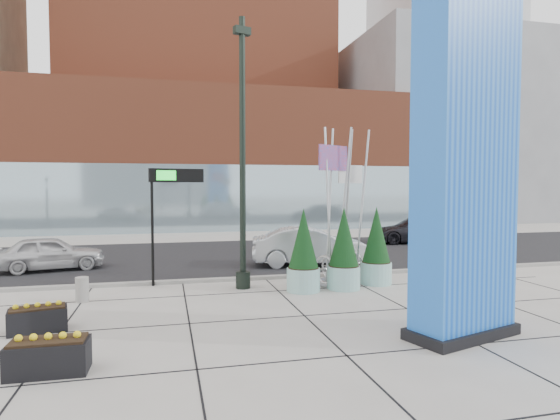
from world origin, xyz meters
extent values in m
plane|color=#9E9991|center=(0.00, 0.00, 0.00)|extent=(160.00, 160.00, 0.00)
cube|color=black|center=(0.00, 10.00, 0.01)|extent=(80.00, 12.00, 0.02)
cube|color=gray|center=(0.00, 4.00, 0.06)|extent=(80.00, 0.30, 0.12)
cube|color=brown|center=(1.00, 27.00, 5.50)|extent=(34.00, 10.00, 11.00)
cube|color=#8CA5B2|center=(1.00, 22.20, 2.50)|extent=(34.00, 0.60, 5.00)
cube|color=slate|center=(26.00, 32.00, 9.00)|extent=(20.00, 18.00, 18.00)
cube|color=#B2B7BC|center=(36.00, 48.00, 27.50)|extent=(16.00, 16.00, 55.00)
cube|color=blue|center=(4.00, -3.49, 4.44)|extent=(2.65, 1.67, 8.88)
cube|color=black|center=(4.00, -3.49, 0.12)|extent=(2.89, 1.92, 0.25)
cylinder|color=black|center=(-0.05, 2.70, 4.48)|extent=(0.20, 0.20, 8.95)
cylinder|color=black|center=(-0.05, 2.70, 0.28)|extent=(0.49, 0.49, 0.56)
cube|color=black|center=(-0.05, 2.70, 8.51)|extent=(0.61, 0.39, 0.25)
cube|color=#ADB0B2|center=(3.50, 3.00, 0.03)|extent=(2.71, 2.11, 0.07)
cylinder|color=#ADB0B2|center=(2.73, 2.78, 2.76)|extent=(0.10, 0.10, 5.52)
cylinder|color=#ADB0B2|center=(3.17, 3.17, 2.76)|extent=(0.10, 0.10, 5.52)
cylinder|color=#ADB0B2|center=(3.61, 2.89, 2.76)|extent=(0.10, 0.10, 5.52)
cylinder|color=#ADB0B2|center=(4.11, 3.22, 2.76)|extent=(0.10, 0.10, 5.52)
cylinder|color=#ADB0B2|center=(4.38, 2.72, 2.76)|extent=(0.10, 0.10, 5.52)
torus|color=#ADB0B2|center=(2.67, 2.89, 0.53)|extent=(0.48, 0.95, 1.01)
torus|color=#ADB0B2|center=(3.22, 3.11, 0.53)|extent=(0.48, 0.95, 1.01)
torus|color=#ADB0B2|center=(3.78, 2.89, 0.53)|extent=(0.48, 0.95, 1.01)
torus|color=#ADB0B2|center=(4.33, 3.11, 0.53)|extent=(0.48, 0.95, 1.01)
cube|color=red|center=(3.17, 3.00, 4.42)|extent=(1.29, 0.75, 0.88)
cube|color=#ADB0B2|center=(4.16, 3.11, 3.87)|extent=(1.06, 0.40, 0.66)
cylinder|color=gray|center=(-4.98, 2.00, 0.37)|extent=(0.38, 0.38, 0.74)
cylinder|color=black|center=(-3.00, 3.80, 1.99)|extent=(0.09, 0.09, 3.99)
cube|color=black|center=(-2.15, 3.80, 3.80)|extent=(1.89, 0.59, 0.47)
cube|color=#19D833|center=(-2.53, 3.70, 3.80)|extent=(0.65, 0.17, 0.33)
cylinder|color=#96CBC3|center=(4.60, 2.28, 0.38)|extent=(1.08, 1.08, 0.76)
cylinder|color=black|center=(4.60, 2.28, 0.76)|extent=(1.00, 1.00, 0.07)
cone|color=black|center=(4.60, 2.28, 1.73)|extent=(0.98, 0.98, 1.95)
cylinder|color=#96CBC3|center=(3.20, 1.80, 0.38)|extent=(1.09, 1.09, 0.77)
cylinder|color=black|center=(3.20, 1.80, 0.77)|extent=(1.01, 1.01, 0.07)
cone|color=black|center=(3.20, 1.80, 1.75)|extent=(0.98, 0.98, 1.97)
cylinder|color=#96CBC3|center=(1.80, 1.80, 0.38)|extent=(1.09, 1.09, 0.76)
cylinder|color=black|center=(1.80, 1.80, 0.76)|extent=(1.00, 1.00, 0.07)
cone|color=black|center=(1.80, 1.80, 1.74)|extent=(0.98, 0.98, 1.95)
cube|color=black|center=(-5.51, -0.78, 0.27)|extent=(1.38, 0.89, 0.55)
cube|color=black|center=(-5.51, -0.78, 0.56)|extent=(1.27, 0.78, 0.05)
cube|color=black|center=(-4.65, -3.54, 0.30)|extent=(1.40, 0.71, 0.59)
cube|color=black|center=(-4.65, -3.54, 0.61)|extent=(1.30, 0.61, 0.06)
imported|color=silver|center=(-7.13, 7.78, 0.70)|extent=(4.35, 2.46, 1.40)
imported|color=#B6B9BE|center=(3.47, 6.37, 0.82)|extent=(5.23, 2.59, 1.65)
imported|color=black|center=(12.00, 12.48, 0.77)|extent=(5.59, 2.96, 1.54)
camera|label=1|loc=(-2.52, -12.71, 3.45)|focal=30.00mm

